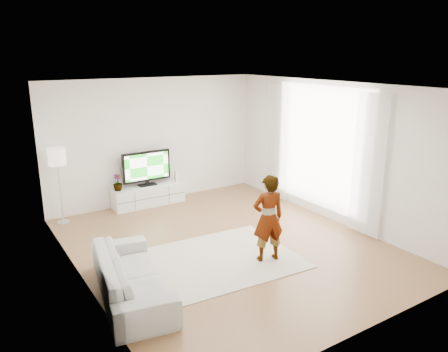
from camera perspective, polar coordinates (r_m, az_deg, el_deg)
floor at (r=7.90m, az=0.38°, el=-9.02°), size 6.00×6.00×0.00m
ceiling at (r=7.18m, az=0.42°, el=11.69°), size 6.00×6.00×0.00m
wall_left at (r=6.46m, az=-18.55°, el=-2.29°), size 0.02×6.00×2.80m
wall_right at (r=8.99m, az=13.92°, el=3.03°), size 0.02×6.00×2.80m
wall_back at (r=10.00m, az=-9.02°, el=4.57°), size 5.00×0.02×2.80m
wall_front at (r=5.29m, az=18.50°, el=-6.29°), size 5.00×0.02×2.80m
window at (r=9.17m, az=12.50°, el=3.69°), size 0.01×2.60×2.50m
curtain_near at (r=8.29m, az=18.38°, el=1.27°), size 0.04×0.70×2.60m
curtain_far at (r=10.07m, az=6.94°, el=4.44°), size 0.04×0.70×2.60m
media_console at (r=9.97m, az=-9.85°, el=-2.47°), size 1.62×0.46×0.46m
television at (r=9.81m, az=-10.08°, el=1.16°), size 1.11×0.22×0.77m
game_console at (r=10.15m, az=-6.26°, el=0.06°), size 0.09×0.19×0.24m
potted_plant at (r=9.62m, az=-13.73°, el=-0.83°), size 0.26×0.26×0.36m
rug at (r=7.32m, az=-1.60°, el=-11.08°), size 2.88×2.16×0.01m
player at (r=7.11m, az=5.79°, el=-5.50°), size 0.60×0.46×1.45m
sofa at (r=6.39m, az=-12.00°, el=-12.60°), size 1.20×2.25×0.62m
floor_lamp at (r=9.10m, az=-20.98°, el=1.97°), size 0.34×0.34×1.54m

